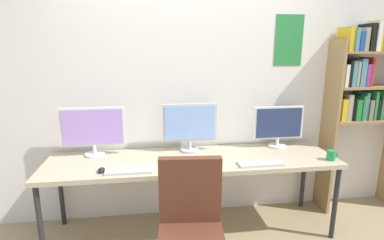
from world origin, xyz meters
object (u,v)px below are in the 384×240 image
Objects in this scene: desk at (193,163)px; monitor_right at (278,125)px; keyboard_left at (129,171)px; computer_mouse at (101,170)px; bookshelf at (364,93)px; monitor_center at (190,125)px; monitor_left at (93,129)px; keyboard_right at (261,164)px; coffee_mug at (331,155)px.

monitor_right is (0.90, 0.21, 0.27)m from desk.
monitor_right is 1.34× the size of keyboard_left.
monitor_right is 1.54m from keyboard_left.
monitor_right reaches higher than desk.
bookshelf is at bearing 9.40° from computer_mouse.
monitor_center is 1.38× the size of keyboard_left.
monitor_left is 1.51× the size of keyboard_right.
coffee_mug is at bearing -143.25° from bookshelf.
monitor_right is (-0.92, -0.02, -0.30)m from bookshelf.
monitor_right reaches higher than coffee_mug.
computer_mouse is at bearing -152.14° from monitor_center.
monitor_center is 1.32m from coffee_mug.
keyboard_left is (-0.56, -0.23, 0.06)m from desk.
monitor_center reaches higher than desk.
monitor_center is at bearing 27.86° from computer_mouse.
keyboard_right is (-1.26, -0.46, -0.52)m from bookshelf.
computer_mouse is at bearing 178.73° from keyboard_right.
monitor_left reaches higher than keyboard_left.
monitor_center is 0.90m from monitor_right.
monitor_right is at bearing 13.79° from computer_mouse.
computer_mouse is (-0.78, -0.20, 0.06)m from desk.
bookshelf reaches higher than coffee_mug.
desk is 27.43× the size of computer_mouse.
monitor_left is at bearing 168.78° from coffee_mug.
monitor_left reaches higher than keyboard_right.
monitor_right is at bearing 13.27° from desk.
keyboard_left is at bearing -157.67° from desk.
bookshelf is 3.35× the size of monitor_left.
monitor_left is at bearing 106.18° from computer_mouse.
keyboard_right is (0.56, -0.23, 0.06)m from desk.
keyboard_left is 1.12m from keyboard_right.
bookshelf is 0.97m from monitor_right.
desk is 24.84× the size of coffee_mug.
monitor_right is at bearing 16.85° from keyboard_left.
monitor_left is (-2.72, -0.02, -0.28)m from bookshelf.
keyboard_left is 3.94× the size of computer_mouse.
desk is at bearing 14.39° from computer_mouse.
keyboard_right is (1.12, 0.00, 0.00)m from keyboard_left.
monitor_center reaches higher than coffee_mug.
coffee_mug is (1.23, -0.21, 0.09)m from desk.
bookshelf reaches higher than keyboard_left.
monitor_center is 0.76m from keyboard_left.
monitor_center is 5.44× the size of computer_mouse.
bookshelf is at bearing 10.94° from keyboard_left.
coffee_mug reaches higher than desk.
bookshelf is at bearing 36.75° from coffee_mug.
computer_mouse is at bearing -165.61° from desk.
keyboard_left is 0.22m from computer_mouse.
bookshelf is at bearing 0.37° from monitor_left.
monitor_right reaches higher than keyboard_right.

